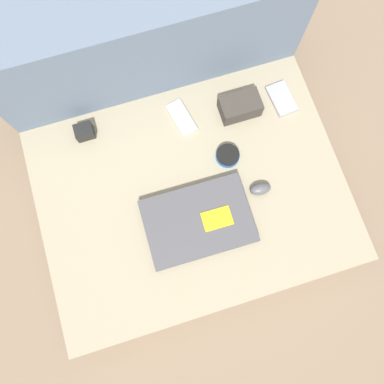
# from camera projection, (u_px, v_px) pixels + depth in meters

# --- Properties ---
(ground_plane) EXTENTS (8.00, 8.00, 0.00)m
(ground_plane) POSITION_uv_depth(u_px,v_px,m) (192.00, 203.00, 1.34)
(ground_plane) COLOR #7A6651
(couch_seat) EXTENTS (0.97, 0.73, 0.16)m
(couch_seat) POSITION_uv_depth(u_px,v_px,m) (192.00, 199.00, 1.26)
(couch_seat) COLOR gray
(couch_seat) RESTS_ON ground_plane
(couch_backrest) EXTENTS (0.97, 0.20, 0.48)m
(couch_backrest) POSITION_uv_depth(u_px,v_px,m) (149.00, 53.00, 1.20)
(couch_backrest) COLOR slate
(couch_backrest) RESTS_ON ground_plane
(laptop) EXTENTS (0.33, 0.23, 0.03)m
(laptop) POSITION_uv_depth(u_px,v_px,m) (198.00, 221.00, 1.15)
(laptop) COLOR #47474C
(laptop) RESTS_ON couch_seat
(computer_mouse) EXTENTS (0.07, 0.04, 0.03)m
(computer_mouse) POSITION_uv_depth(u_px,v_px,m) (260.00, 189.00, 1.17)
(computer_mouse) COLOR #4C4C51
(computer_mouse) RESTS_ON couch_seat
(speaker_puck) EXTENTS (0.08, 0.08, 0.02)m
(speaker_puck) POSITION_uv_depth(u_px,v_px,m) (228.00, 156.00, 1.20)
(speaker_puck) COLOR #1E569E
(speaker_puck) RESTS_ON couch_seat
(phone_silver) EXTENTS (0.08, 0.13, 0.01)m
(phone_silver) POSITION_uv_depth(u_px,v_px,m) (182.00, 118.00, 1.24)
(phone_silver) COLOR #B7B7BC
(phone_silver) RESTS_ON couch_seat
(phone_black) EXTENTS (0.08, 0.12, 0.01)m
(phone_black) POSITION_uv_depth(u_px,v_px,m) (282.00, 99.00, 1.25)
(phone_black) COLOR #99999E
(phone_black) RESTS_ON couch_seat
(camera_pouch) EXTENTS (0.13, 0.08, 0.06)m
(camera_pouch) POSITION_uv_depth(u_px,v_px,m) (240.00, 107.00, 1.22)
(camera_pouch) COLOR #38332D
(camera_pouch) RESTS_ON couch_seat
(charger_brick) EXTENTS (0.06, 0.05, 0.04)m
(charger_brick) POSITION_uv_depth(u_px,v_px,m) (84.00, 132.00, 1.21)
(charger_brick) COLOR black
(charger_brick) RESTS_ON couch_seat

